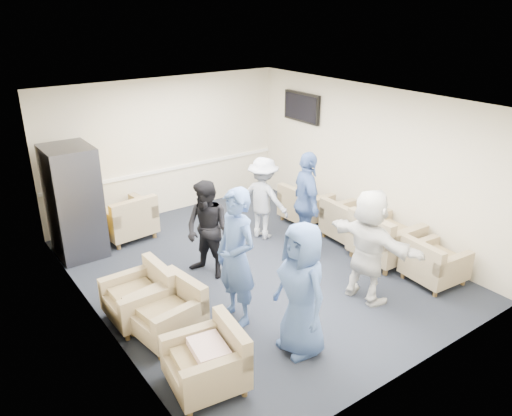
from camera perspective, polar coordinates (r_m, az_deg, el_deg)
floor at (r=8.12m, az=-0.15°, el=-6.96°), size 6.00×6.00×0.00m
ceiling at (r=7.19m, az=-0.17°, el=12.13°), size 6.00×6.00×0.00m
back_wall at (r=10.03m, az=-10.23°, el=6.86°), size 5.00×0.02×2.70m
front_wall at (r=5.60m, az=18.07°, el=-6.87°), size 5.00×0.02×2.70m
left_wall at (r=6.54m, az=-18.33°, el=-2.58°), size 0.02×6.00×2.70m
right_wall at (r=9.15m, az=12.75°, el=5.15°), size 0.02×6.00×2.70m
chair_rail at (r=10.14m, az=-10.01°, el=4.39°), size 4.98×0.04×0.06m
tv at (r=10.18m, az=5.24°, el=11.39°), size 0.10×1.00×0.58m
armchair_left_near at (r=5.78m, az=-5.28°, el=-17.18°), size 0.89×0.89×0.63m
armchair_left_mid at (r=6.59m, az=-9.80°, el=-11.80°), size 0.89×0.89×0.63m
armchair_left_far at (r=6.97m, az=-12.86°, el=-9.97°), size 0.80×0.80×0.63m
armchair_right_near at (r=8.07m, az=19.51°, el=-6.10°), size 0.82×0.82×0.62m
armchair_right_midnear at (r=8.47m, az=14.32°, el=-3.57°), size 0.95×0.95×0.74m
armchair_right_midfar at (r=9.08m, az=10.48°, el=-1.75°), size 0.84×0.84×0.64m
armchair_right_far at (r=9.72m, az=5.50°, el=0.18°), size 0.84×0.84×0.64m
armchair_corner at (r=9.29m, az=-14.47°, el=-1.35°), size 0.96×0.96×0.70m
vending_machine at (r=8.76m, az=-20.06°, el=0.68°), size 0.76×0.89×1.88m
backpack at (r=7.31m, az=-9.65°, el=-8.69°), size 0.30×0.23×0.48m
pillow at (r=5.67m, az=-5.42°, el=-15.83°), size 0.43×0.52×0.14m
person_front_left at (r=5.99m, az=5.23°, el=-9.28°), size 0.60×0.87×1.70m
person_mid_left at (r=6.47m, az=-2.27°, el=-5.67°), size 0.49×0.71×1.88m
person_back_left at (r=7.64m, az=-5.55°, el=-2.54°), size 0.81×0.91×1.55m
person_back_right at (r=8.89m, az=0.84°, el=1.11°), size 0.88×1.11×1.50m
person_mid_right at (r=8.38m, az=5.82°, el=0.57°), size 0.81×1.12×1.76m
person_front_right at (r=7.16m, az=12.77°, el=-4.25°), size 0.63×1.59×1.68m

